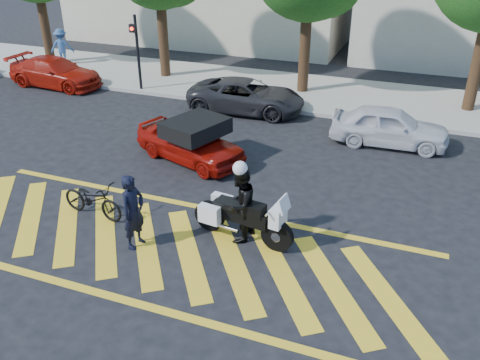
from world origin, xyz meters
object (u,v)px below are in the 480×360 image
(parked_mid_right, at_px, (390,126))
(red_convertible, at_px, (190,141))
(parked_mid_left, at_px, (246,96))
(officer_moto, at_px, (240,204))
(police_motorcycle, at_px, (241,216))
(parked_left, at_px, (55,72))
(officer_bike, at_px, (133,212))
(bicycle, at_px, (92,199))

(parked_mid_right, bearing_deg, red_convertible, 118.84)
(red_convertible, xyz_separation_m, parked_mid_left, (0.09, 4.72, -0.01))
(parked_mid_left, bearing_deg, officer_moto, -164.32)
(red_convertible, relative_size, parked_mid_right, 0.98)
(police_motorcycle, bearing_deg, parked_left, 152.89)
(parked_left, bearing_deg, parked_mid_left, -87.65)
(officer_bike, height_order, parked_mid_left, officer_bike)
(bicycle, bearing_deg, officer_bike, -107.58)
(officer_bike, xyz_separation_m, police_motorcycle, (2.14, 1.10, -0.28))
(red_convertible, height_order, parked_mid_left, red_convertible)
(officer_moto, bearing_deg, parked_left, -117.16)
(parked_left, relative_size, parked_mid_right, 1.14)
(police_motorcycle, bearing_deg, parked_mid_right, 77.34)
(officer_bike, relative_size, officer_moto, 0.96)
(police_motorcycle, distance_m, parked_mid_right, 7.34)
(police_motorcycle, height_order, parked_left, parked_left)
(police_motorcycle, distance_m, parked_mid_left, 8.70)
(officer_moto, xyz_separation_m, red_convertible, (-2.96, 3.49, -0.30))
(bicycle, bearing_deg, parked_left, 49.41)
(bicycle, xyz_separation_m, police_motorcycle, (3.82, 0.35, 0.14))
(officer_moto, bearing_deg, police_motorcycle, 115.68)
(parked_mid_left, bearing_deg, bicycle, 170.21)
(parked_mid_left, bearing_deg, officer_bike, -179.01)
(red_convertible, distance_m, parked_mid_right, 6.50)
(police_motorcycle, xyz_separation_m, officer_moto, (-0.02, -0.01, 0.32))
(police_motorcycle, relative_size, parked_left, 0.59)
(officer_bike, xyz_separation_m, officer_moto, (2.13, 1.09, 0.03))
(bicycle, distance_m, parked_mid_right, 9.64)
(police_motorcycle, height_order, parked_mid_right, parked_mid_right)
(officer_bike, xyz_separation_m, red_convertible, (-0.84, 4.58, -0.26))
(bicycle, relative_size, red_convertible, 0.48)
(red_convertible, bearing_deg, parked_left, 80.84)
(parked_mid_right, bearing_deg, officer_bike, 146.85)
(police_motorcycle, bearing_deg, parked_mid_left, 117.22)
(red_convertible, xyz_separation_m, parked_mid_right, (5.55, 3.38, 0.01))
(red_convertible, bearing_deg, officer_bike, -150.43)
(police_motorcycle, distance_m, officer_moto, 0.32)
(bicycle, bearing_deg, police_motorcycle, -78.32)
(parked_mid_left, relative_size, parked_mid_right, 1.18)
(police_motorcycle, relative_size, parked_mid_left, 0.57)
(police_motorcycle, bearing_deg, red_convertible, 138.36)
(bicycle, distance_m, parked_left, 11.76)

